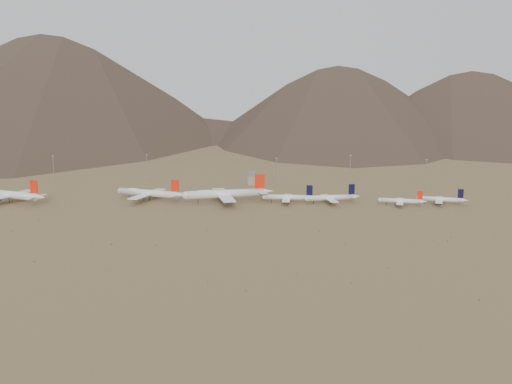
# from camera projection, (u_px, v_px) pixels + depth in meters

# --- Properties ---
(ground) EXTENTS (3000.00, 3000.00, 0.00)m
(ground) POSITION_uv_depth(u_px,v_px,m) (201.00, 212.00, 485.91)
(ground) COLOR olive
(ground) RESTS_ON ground
(mountain_ridge) EXTENTS (4400.00, 1000.00, 300.00)m
(mountain_ridge) POSITION_uv_depth(u_px,v_px,m) (265.00, 48.00, 1339.71)
(mountain_ridge) COLOR brown
(mountain_ridge) RESTS_ON ground
(widebody_west) EXTENTS (66.34, 53.02, 20.67)m
(widebody_west) POSITION_uv_depth(u_px,v_px,m) (9.00, 194.00, 517.37)
(widebody_west) COLOR white
(widebody_west) RESTS_ON ground
(widebody_centre) EXTENTS (61.71, 48.94, 18.90)m
(widebody_centre) POSITION_uv_depth(u_px,v_px,m) (149.00, 193.00, 526.71)
(widebody_centre) COLOR white
(widebody_centre) RESTS_ON ground
(widebody_east) EXTENTS (73.22, 58.02, 22.39)m
(widebody_east) POSITION_uv_depth(u_px,v_px,m) (225.00, 194.00, 517.87)
(widebody_east) COLOR white
(widebody_east) RESTS_ON ground
(narrowbody_a) EXTENTS (45.42, 32.54, 14.98)m
(narrowbody_a) POSITION_uv_depth(u_px,v_px,m) (289.00, 197.00, 517.46)
(narrowbody_a) COLOR white
(narrowbody_a) RESTS_ON ground
(narrowbody_b) EXTENTS (45.95, 33.83, 15.43)m
(narrowbody_b) POSITION_uv_depth(u_px,v_px,m) (332.00, 197.00, 515.84)
(narrowbody_b) COLOR white
(narrowbody_b) RESTS_ON ground
(narrowbody_c) EXTENTS (38.11, 27.74, 12.64)m
(narrowbody_c) POSITION_uv_depth(u_px,v_px,m) (402.00, 201.00, 507.29)
(narrowbody_c) COLOR white
(narrowbody_c) RESTS_ON ground
(narrowbody_d) EXTENTS (39.70, 29.21, 13.32)m
(narrowbody_d) POSITION_uv_depth(u_px,v_px,m) (441.00, 199.00, 512.28)
(narrowbody_d) COLOR white
(narrowbody_d) RESTS_ON ground
(control_tower) EXTENTS (8.00, 8.00, 12.00)m
(control_tower) POSITION_uv_depth(u_px,v_px,m) (252.00, 179.00, 600.53)
(control_tower) COLOR gray
(control_tower) RESTS_ON ground
(mast_far_west) EXTENTS (2.00, 0.60, 25.70)m
(mast_far_west) POSITION_uv_depth(u_px,v_px,m) (53.00, 167.00, 614.53)
(mast_far_west) COLOR gray
(mast_far_west) RESTS_ON ground
(mast_west) EXTENTS (2.00, 0.60, 25.70)m
(mast_west) POSITION_uv_depth(u_px,v_px,m) (147.00, 166.00, 621.77)
(mast_west) COLOR gray
(mast_west) RESTS_ON ground
(mast_centre) EXTENTS (2.00, 0.60, 25.70)m
(mast_centre) POSITION_uv_depth(u_px,v_px,m) (276.00, 170.00, 596.35)
(mast_centre) COLOR gray
(mast_centre) RESTS_ON ground
(mast_east) EXTENTS (2.00, 0.60, 25.70)m
(mast_east) POSITION_uv_depth(u_px,v_px,m) (350.00, 167.00, 616.92)
(mast_east) COLOR gray
(mast_east) RESTS_ON ground
(mast_far_east) EXTENTS (2.00, 0.60, 25.70)m
(mast_far_east) POSITION_uv_depth(u_px,v_px,m) (426.00, 172.00, 587.51)
(mast_far_east) COLOR gray
(mast_far_east) RESTS_ON ground
(desert_scrub) EXTENTS (445.69, 181.34, 0.94)m
(desert_scrub) POSITION_uv_depth(u_px,v_px,m) (149.00, 244.00, 395.11)
(desert_scrub) COLOR olive
(desert_scrub) RESTS_ON ground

